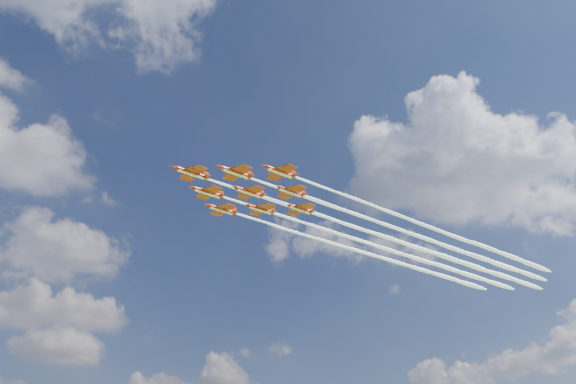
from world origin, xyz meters
The scene contains 9 objects.
jet_lead centered at (43.09, 2.83, 74.69)m, with size 129.46×18.61×2.79m.
jet_row2_port centered at (52.87, -3.47, 74.69)m, with size 129.46×18.61×2.79m.
jet_row2_starb centered at (51.36, 11.02, 74.69)m, with size 129.46×18.61×2.79m.
jet_row3_port centered at (62.65, -9.78, 74.69)m, with size 129.46×18.61×2.79m.
jet_row3_centre centered at (61.14, 4.71, 74.69)m, with size 129.46×18.61×2.79m.
jet_row3_starb centered at (59.62, 19.20, 74.69)m, with size 129.46×18.61×2.79m.
jet_row4_port centered at (70.91, -1.59, 74.69)m, with size 129.46×18.61×2.79m.
jet_row4_starb centered at (69.40, 12.90, 74.69)m, with size 129.46×18.61×2.79m.
jet_tail centered at (79.18, 6.59, 74.69)m, with size 129.46×18.61×2.79m.
Camera 1 is at (-63.54, -126.30, 4.00)m, focal length 35.00 mm.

